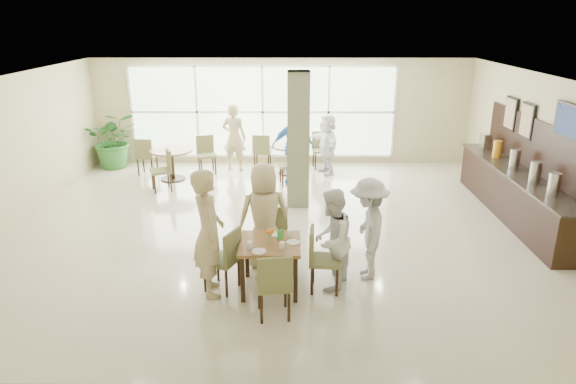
{
  "coord_description": "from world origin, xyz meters",
  "views": [
    {
      "loc": [
        0.24,
        -9.12,
        3.82
      ],
      "look_at": [
        0.2,
        -1.2,
        1.1
      ],
      "focal_mm": 32.0,
      "sensor_mm": 36.0,
      "label": 1
    }
  ],
  "objects_px": {
    "adult_standing": "(234,137)",
    "potted_plant": "(114,140)",
    "main_table": "(270,249)",
    "teen_right": "(332,240)",
    "teen_standing": "(368,229)",
    "round_table_right": "(290,152)",
    "adult_a": "(293,147)",
    "adult_b": "(327,144)",
    "teen_far": "(264,216)",
    "buffet_counter": "(515,190)",
    "teen_left": "(208,233)",
    "round_table_left": "(172,157)"
  },
  "relations": [
    {
      "from": "adult_standing",
      "to": "potted_plant",
      "type": "bearing_deg",
      "value": 10.27
    },
    {
      "from": "main_table",
      "to": "teen_right",
      "type": "height_order",
      "value": "teen_right"
    },
    {
      "from": "main_table",
      "to": "teen_standing",
      "type": "height_order",
      "value": "teen_standing"
    },
    {
      "from": "teen_right",
      "to": "round_table_right",
      "type": "bearing_deg",
      "value": -152.98
    },
    {
      "from": "adult_a",
      "to": "adult_b",
      "type": "height_order",
      "value": "adult_a"
    },
    {
      "from": "adult_b",
      "to": "teen_far",
      "type": "bearing_deg",
      "value": -33.39
    },
    {
      "from": "potted_plant",
      "to": "adult_a",
      "type": "height_order",
      "value": "adult_a"
    },
    {
      "from": "main_table",
      "to": "buffet_counter",
      "type": "relative_size",
      "value": 0.19
    },
    {
      "from": "main_table",
      "to": "teen_right",
      "type": "bearing_deg",
      "value": 4.4
    },
    {
      "from": "round_table_right",
      "to": "teen_far",
      "type": "height_order",
      "value": "teen_far"
    },
    {
      "from": "potted_plant",
      "to": "teen_right",
      "type": "height_order",
      "value": "teen_right"
    },
    {
      "from": "teen_far",
      "to": "main_table",
      "type": "bearing_deg",
      "value": 83.71
    },
    {
      "from": "buffet_counter",
      "to": "teen_left",
      "type": "relative_size",
      "value": 2.51
    },
    {
      "from": "potted_plant",
      "to": "teen_standing",
      "type": "bearing_deg",
      "value": -46.14
    },
    {
      "from": "teen_right",
      "to": "adult_a",
      "type": "height_order",
      "value": "adult_a"
    },
    {
      "from": "potted_plant",
      "to": "teen_far",
      "type": "height_order",
      "value": "teen_far"
    },
    {
      "from": "round_table_right",
      "to": "potted_plant",
      "type": "bearing_deg",
      "value": 173.09
    },
    {
      "from": "round_table_left",
      "to": "buffet_counter",
      "type": "height_order",
      "value": "buffet_counter"
    },
    {
      "from": "potted_plant",
      "to": "main_table",
      "type": "bearing_deg",
      "value": -55.98
    },
    {
      "from": "adult_b",
      "to": "round_table_right",
      "type": "bearing_deg",
      "value": -108.03
    },
    {
      "from": "teen_standing",
      "to": "main_table",
      "type": "bearing_deg",
      "value": -73.29
    },
    {
      "from": "main_table",
      "to": "buffet_counter",
      "type": "height_order",
      "value": "buffet_counter"
    },
    {
      "from": "round_table_right",
      "to": "adult_a",
      "type": "bearing_deg",
      "value": -84.35
    },
    {
      "from": "adult_b",
      "to": "adult_standing",
      "type": "distance_m",
      "value": 2.39
    },
    {
      "from": "main_table",
      "to": "adult_b",
      "type": "bearing_deg",
      "value": 78.38
    },
    {
      "from": "teen_right",
      "to": "adult_b",
      "type": "xyz_separation_m",
      "value": [
        0.32,
        5.83,
        0.01
      ]
    },
    {
      "from": "round_table_left",
      "to": "teen_standing",
      "type": "distance_m",
      "value": 6.43
    },
    {
      "from": "teen_standing",
      "to": "adult_b",
      "type": "relative_size",
      "value": 1.03
    },
    {
      "from": "teen_far",
      "to": "adult_b",
      "type": "height_order",
      "value": "teen_far"
    },
    {
      "from": "round_table_right",
      "to": "teen_right",
      "type": "xyz_separation_m",
      "value": [
        0.61,
        -5.81,
        0.2
      ]
    },
    {
      "from": "adult_standing",
      "to": "teen_left",
      "type": "bearing_deg",
      "value": 107.67
    },
    {
      "from": "potted_plant",
      "to": "teen_left",
      "type": "height_order",
      "value": "teen_left"
    },
    {
      "from": "round_table_left",
      "to": "buffet_counter",
      "type": "distance_m",
      "value": 7.76
    },
    {
      "from": "round_table_right",
      "to": "adult_a",
      "type": "height_order",
      "value": "adult_a"
    },
    {
      "from": "potted_plant",
      "to": "adult_b",
      "type": "height_order",
      "value": "adult_b"
    },
    {
      "from": "teen_left",
      "to": "teen_right",
      "type": "xyz_separation_m",
      "value": [
        1.75,
        0.17,
        -0.17
      ]
    },
    {
      "from": "buffet_counter",
      "to": "teen_far",
      "type": "xyz_separation_m",
      "value": [
        -4.87,
        -2.13,
        0.3
      ]
    },
    {
      "from": "main_table",
      "to": "teen_right",
      "type": "xyz_separation_m",
      "value": [
        0.89,
        0.07,
        0.11
      ]
    },
    {
      "from": "round_table_left",
      "to": "potted_plant",
      "type": "relative_size",
      "value": 0.7
    },
    {
      "from": "main_table",
      "to": "round_table_left",
      "type": "bearing_deg",
      "value": 115.93
    },
    {
      "from": "potted_plant",
      "to": "teen_right",
      "type": "bearing_deg",
      "value": -50.57
    },
    {
      "from": "round_table_right",
      "to": "teen_standing",
      "type": "bearing_deg",
      "value": -77.82
    },
    {
      "from": "round_table_left",
      "to": "potted_plant",
      "type": "distance_m",
      "value": 2.06
    },
    {
      "from": "potted_plant",
      "to": "adult_b",
      "type": "bearing_deg",
      "value": -5.63
    },
    {
      "from": "main_table",
      "to": "adult_standing",
      "type": "height_order",
      "value": "adult_standing"
    },
    {
      "from": "teen_far",
      "to": "adult_a",
      "type": "xyz_separation_m",
      "value": [
        0.47,
        4.33,
        0.02
      ]
    },
    {
      "from": "round_table_right",
      "to": "adult_standing",
      "type": "bearing_deg",
      "value": 168.2
    },
    {
      "from": "teen_standing",
      "to": "teen_left",
      "type": "bearing_deg",
      "value": -76.31
    },
    {
      "from": "round_table_left",
      "to": "teen_left",
      "type": "distance_m",
      "value": 5.75
    },
    {
      "from": "round_table_right",
      "to": "adult_standing",
      "type": "relative_size",
      "value": 0.6
    }
  ]
}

